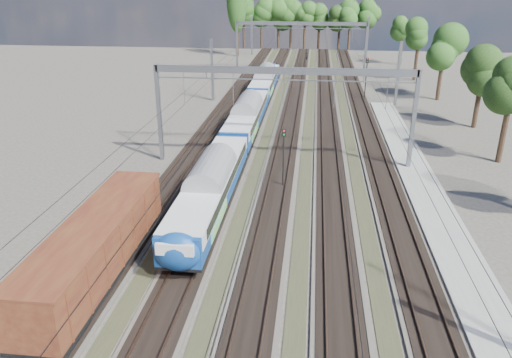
# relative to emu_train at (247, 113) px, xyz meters

# --- Properties ---
(track_bed) EXTENTS (21.00, 130.00, 0.34)m
(track_bed) POSITION_rel_emu_train_xyz_m (4.50, 6.05, -2.35)
(track_bed) COLOR #47423A
(track_bed) RESTS_ON ground
(platform) EXTENTS (3.00, 70.00, 0.30)m
(platform) POSITION_rel_emu_train_xyz_m (16.50, -18.95, -2.30)
(platform) COLOR gray
(platform) RESTS_ON ground
(catenary) EXTENTS (25.65, 130.00, 9.00)m
(catenary) POSITION_rel_emu_train_xyz_m (4.83, 13.74, 3.95)
(catenary) COLOR gray
(catenary) RESTS_ON ground
(tree_belt) EXTENTS (40.31, 101.85, 12.02)m
(tree_belt) POSITION_rel_emu_train_xyz_m (10.25, 57.32, 5.94)
(tree_belt) COLOR black
(tree_belt) RESTS_ON ground
(emu_train) EXTENTS (2.84, 60.17, 4.16)m
(emu_train) POSITION_rel_emu_train_xyz_m (0.00, 0.00, 0.00)
(emu_train) COLOR black
(emu_train) RESTS_ON ground
(freight_boxcar) EXTENTS (3.05, 14.72, 3.80)m
(freight_boxcar) POSITION_rel_emu_train_xyz_m (-4.50, -29.55, -0.13)
(freight_boxcar) COLOR black
(freight_boxcar) RESTS_ON ground
(worker) EXTENTS (0.50, 0.68, 1.71)m
(worker) POSITION_rel_emu_train_xyz_m (5.52, 53.76, -1.59)
(worker) COLOR black
(worker) RESTS_ON ground
(signal_near) EXTENTS (0.36, 0.34, 5.03)m
(signal_near) POSITION_rel_emu_train_xyz_m (4.94, -14.43, 0.74)
(signal_near) COLOR black
(signal_near) RESTS_ON ground
(signal_far) EXTENTS (0.36, 0.33, 5.82)m
(signal_far) POSITION_rel_emu_train_xyz_m (14.48, 19.43, 1.24)
(signal_far) COLOR black
(signal_far) RESTS_ON ground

